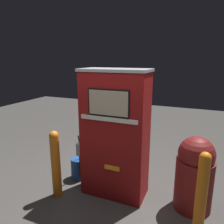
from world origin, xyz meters
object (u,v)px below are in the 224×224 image
at_px(safety_bollard, 56,163).
at_px(safety_bollard_far, 201,194).
at_px(gas_pump, 115,134).
at_px(trash_bin, 195,173).
at_px(squeegee_bucket, 79,168).

xyz_separation_m(safety_bollard, safety_bollard_far, (2.04, -0.00, 0.01)).
relative_size(gas_pump, trash_bin, 1.81).
bearing_deg(gas_pump, squeegee_bucket, 169.49).
relative_size(trash_bin, safety_bollard_far, 0.98).
bearing_deg(squeegee_bucket, safety_bollard_far, -16.10).
relative_size(trash_bin, squeegee_bucket, 1.30).
bearing_deg(trash_bin, safety_bollard_far, -79.31).
distance_m(safety_bollard_far, squeegee_bucket, 2.12).
distance_m(gas_pump, safety_bollard_far, 1.39).
bearing_deg(safety_bollard_far, safety_bollard, 179.98).
distance_m(gas_pump, safety_bollard, 0.99).
relative_size(gas_pump, safety_bollard_far, 1.78).
xyz_separation_m(safety_bollard, squeegee_bucket, (0.04, 0.58, -0.37)).
height_order(gas_pump, safety_bollard_far, gas_pump).
distance_m(trash_bin, safety_bollard_far, 0.53).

